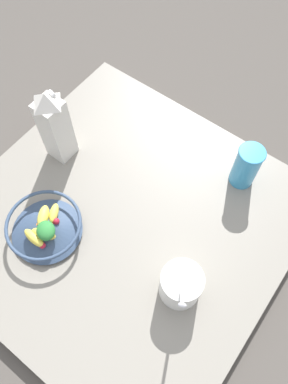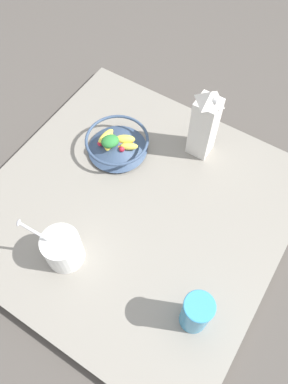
{
  "view_description": "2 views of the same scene",
  "coord_description": "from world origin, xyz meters",
  "px_view_note": "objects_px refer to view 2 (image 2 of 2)",
  "views": [
    {
      "loc": [
        -0.31,
        0.32,
        1.06
      ],
      "look_at": [
        -0.02,
        -0.07,
        0.13
      ],
      "focal_mm": 35.0,
      "sensor_mm": 36.0,
      "label": 1
    },
    {
      "loc": [
        -0.46,
        -0.33,
        1.09
      ],
      "look_at": [
        0.02,
        -0.02,
        0.12
      ],
      "focal_mm": 35.0,
      "sensor_mm": 36.0,
      "label": 2
    }
  ],
  "objects_px": {
    "fruit_bowl": "(117,143)",
    "milk_carton": "(205,123)",
    "drinking_cup": "(196,313)",
    "yogurt_tub": "(62,248)"
  },
  "relations": [
    {
      "from": "fruit_bowl",
      "to": "milk_carton",
      "type": "distance_m",
      "value": 0.3
    },
    {
      "from": "milk_carton",
      "to": "drinking_cup",
      "type": "relative_size",
      "value": 1.78
    },
    {
      "from": "yogurt_tub",
      "to": "drinking_cup",
      "type": "xyz_separation_m",
      "value": [
        0.04,
        -0.4,
        0.02
      ]
    },
    {
      "from": "milk_carton",
      "to": "drinking_cup",
      "type": "bearing_deg",
      "value": -153.58
    },
    {
      "from": "yogurt_tub",
      "to": "fruit_bowl",
      "type": "bearing_deg",
      "value": 12.87
    },
    {
      "from": "milk_carton",
      "to": "yogurt_tub",
      "type": "bearing_deg",
      "value": 165.41
    },
    {
      "from": "milk_carton",
      "to": "drinking_cup",
      "type": "xyz_separation_m",
      "value": [
        -0.52,
        -0.26,
        -0.06
      ]
    },
    {
      "from": "drinking_cup",
      "to": "fruit_bowl",
      "type": "bearing_deg",
      "value": 53.92
    },
    {
      "from": "milk_carton",
      "to": "drinking_cup",
      "type": "distance_m",
      "value": 0.58
    },
    {
      "from": "fruit_bowl",
      "to": "milk_carton",
      "type": "xyz_separation_m",
      "value": [
        0.16,
        -0.24,
        0.1
      ]
    }
  ]
}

